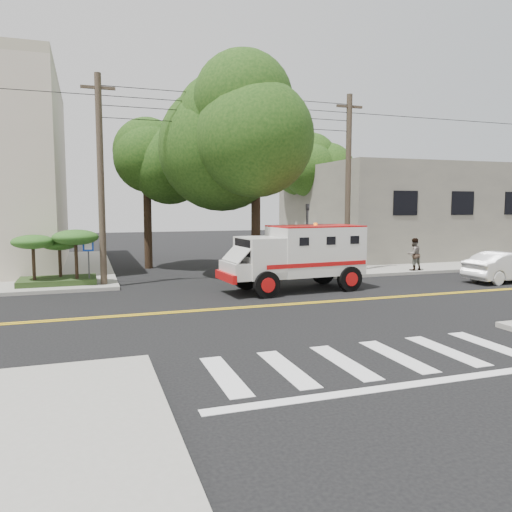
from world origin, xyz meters
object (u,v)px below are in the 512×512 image
object	(u,v)px
armored_truck	(299,254)
parked_sedan	(507,267)
pedestrian_a	(355,254)
pedestrian_b	(414,254)

from	to	relation	value
armored_truck	parked_sedan	distance (m)	10.13
pedestrian_a	pedestrian_b	bearing A→B (deg)	139.67
armored_truck	pedestrian_b	distance (m)	8.29
armored_truck	parked_sedan	size ratio (longest dim) A/B	1.44
pedestrian_a	pedestrian_b	world-z (taller)	pedestrian_a
pedestrian_a	pedestrian_b	xyz separation A→B (m)	(3.01, -0.80, -0.02)
pedestrian_a	pedestrian_b	distance (m)	3.11
parked_sedan	pedestrian_a	world-z (taller)	pedestrian_a
armored_truck	pedestrian_a	xyz separation A→B (m)	(4.75, 3.67, -0.52)
pedestrian_b	pedestrian_a	bearing A→B (deg)	-18.35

